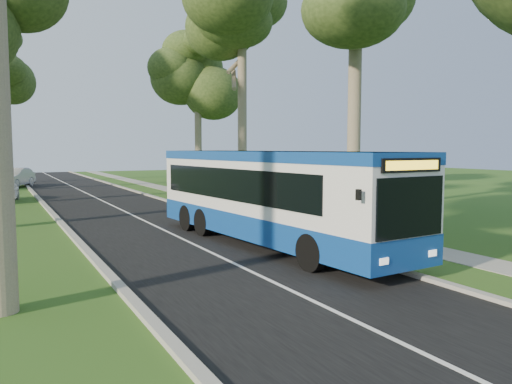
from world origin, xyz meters
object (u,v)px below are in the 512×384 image
at_px(bus_stop_sign, 398,218).
at_px(bus_shelter, 384,200).
at_px(car_silver, 14,178).
at_px(bus, 270,197).
at_px(litter_bin, 247,208).
at_px(car_white, 2,190).

bearing_deg(bus_stop_sign, bus_shelter, 80.03).
xyz_separation_m(bus_stop_sign, car_silver, (-8.31, 36.88, -0.59)).
height_order(bus, litter_bin, bus).
distance_m(bus_stop_sign, car_white, 26.46).
distance_m(car_white, car_silver, 12.20).
bearing_deg(car_white, car_silver, 93.07).
relative_size(bus_stop_sign, bus_shelter, 0.78).
xyz_separation_m(bus_shelter, car_white, (-10.96, 22.47, -0.92)).
bearing_deg(bus_shelter, car_white, 123.00).
bearing_deg(bus_stop_sign, car_white, 135.59).
height_order(bus_stop_sign, bus_shelter, bus_shelter).
bearing_deg(bus, litter_bin, 64.72).
height_order(bus, car_silver, bus).
bearing_deg(car_silver, bus_stop_sign, -52.54).
bearing_deg(bus_stop_sign, car_silver, 127.47).
bearing_deg(bus, bus_stop_sign, -76.23).
distance_m(bus_shelter, litter_bin, 9.17).
bearing_deg(bus_shelter, car_silver, 112.92).
height_order(bus_shelter, car_silver, bus_shelter).
height_order(litter_bin, car_white, car_white).
relative_size(bus, bus_shelter, 4.28).
bearing_deg(car_white, bus, -60.42).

